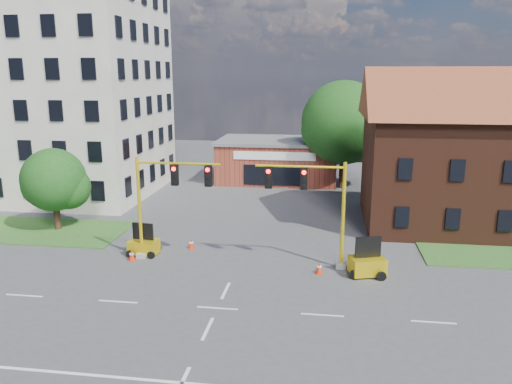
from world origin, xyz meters
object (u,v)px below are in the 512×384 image
(trailer_west, at_px, (144,245))
(trailer_east, at_px, (367,264))
(signal_mast_east, at_px, (314,201))
(signal_mast_west, at_px, (166,196))
(pickup_white, at_px, (444,216))

(trailer_west, xyz_separation_m, trailer_east, (13.45, -1.37, 0.06))
(trailer_west, bearing_deg, signal_mast_east, 2.93)
(signal_mast_west, relative_size, pickup_white, 1.26)
(signal_mast_west, height_order, trailer_east, signal_mast_west)
(signal_mast_west, relative_size, trailer_west, 3.17)
(signal_mast_west, relative_size, trailer_east, 2.86)
(signal_mast_east, distance_m, trailer_west, 10.94)
(signal_mast_west, bearing_deg, trailer_west, 164.40)
(signal_mast_west, height_order, trailer_west, signal_mast_west)
(trailer_west, height_order, pickup_white, trailer_west)
(trailer_west, bearing_deg, trailer_east, -0.26)
(signal_mast_west, distance_m, signal_mast_east, 8.71)
(signal_mast_east, height_order, pickup_white, signal_mast_east)
(trailer_east, relative_size, pickup_white, 0.44)
(signal_mast_east, distance_m, trailer_east, 4.54)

